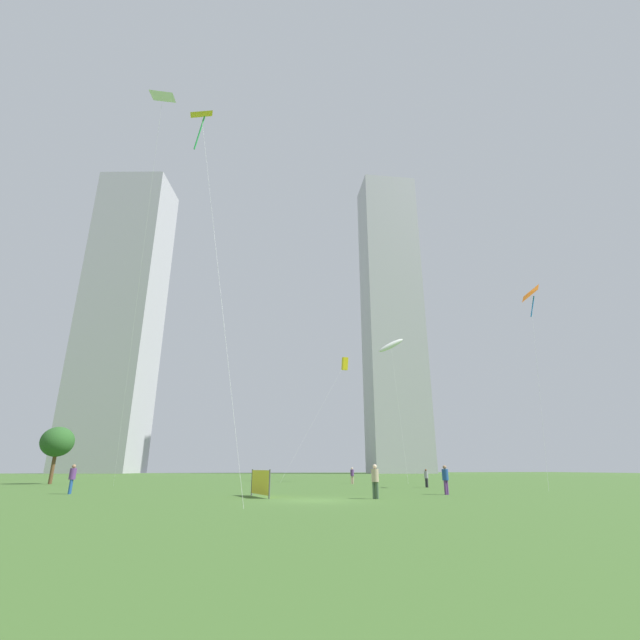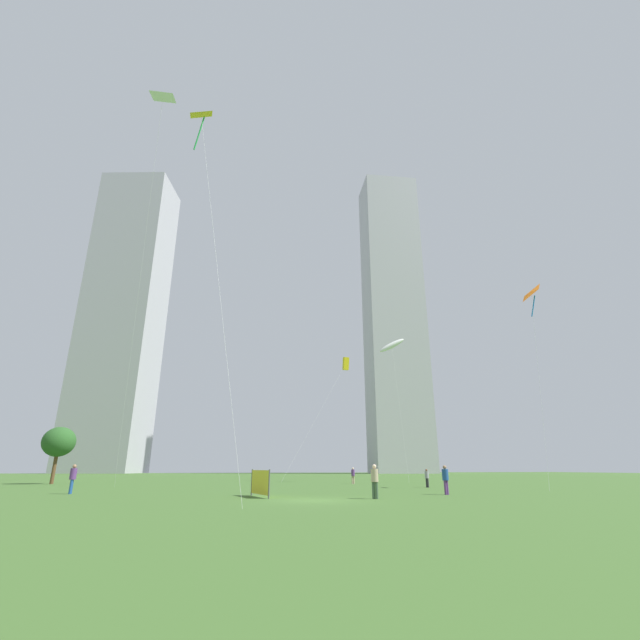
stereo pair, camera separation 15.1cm
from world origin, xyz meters
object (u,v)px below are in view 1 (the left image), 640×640
at_px(kite_flying_4, 391,346).
at_px(distant_highrise_0, 392,315).
at_px(person_standing_2, 445,478).
at_px(distant_highrise_1, 122,315).
at_px(park_tree_1, 57,442).
at_px(person_standing_1, 375,479).
at_px(person_standing_3, 426,477).
at_px(person_standing_4, 72,477).
at_px(kite_flying_2, 530,295).
at_px(kite_flying_3, 162,99).
at_px(person_standing_0, 352,474).
at_px(kite_flying_0, 345,364).
at_px(kite_flying_1, 201,117).
at_px(event_banner, 260,482).

distance_m(kite_flying_4, distant_highrise_0, 96.96).
relative_size(person_standing_2, distant_highrise_1, 0.02).
height_order(park_tree_1, distant_highrise_0, distant_highrise_0).
distance_m(person_standing_1, person_standing_3, 16.23).
height_order(person_standing_4, kite_flying_2, kite_flying_2).
bearing_deg(kite_flying_3, distant_highrise_1, 99.85).
bearing_deg(person_standing_0, kite_flying_0, -104.05).
height_order(kite_flying_3, park_tree_1, kite_flying_3).
xyz_separation_m(person_standing_4, kite_flying_1, (5.98, -7.08, 24.60)).
distance_m(person_standing_0, distant_highrise_1, 135.44).
xyz_separation_m(kite_flying_0, kite_flying_3, (-24.43, -21.61, 18.11)).
relative_size(park_tree_1, distant_highrise_0, 0.06).
bearing_deg(person_standing_0, kite_flying_1, 49.27).
bearing_deg(distant_highrise_1, kite_flying_3, -63.68).
xyz_separation_m(person_standing_3, park_tree_1, (-34.00, 18.42, 3.39)).
height_order(person_standing_0, person_standing_2, person_standing_2).
distance_m(person_standing_3, kite_flying_1, 34.24).
relative_size(person_standing_0, distant_highrise_0, 0.02).
relative_size(person_standing_0, person_standing_3, 1.08).
xyz_separation_m(kite_flying_2, kite_flying_3, (-33.82, 3.29, 16.55)).
bearing_deg(person_standing_2, person_standing_1, -179.29).
height_order(person_standing_4, kite_flying_3, kite_flying_3).
relative_size(person_standing_3, park_tree_1, 0.26).
distance_m(distant_highrise_0, distant_highrise_1, 96.37).
bearing_deg(kite_flying_3, person_standing_4, -179.48).
relative_size(park_tree_1, distant_highrise_1, 0.05).
bearing_deg(person_standing_2, kite_flying_1, 157.16).
height_order(person_standing_0, kite_flying_3, kite_flying_3).
bearing_deg(person_standing_3, distant_highrise_0, 134.36).
relative_size(kite_flying_4, distant_highrise_0, 0.17).
bearing_deg(person_standing_1, person_standing_2, -118.18).
relative_size(kite_flying_3, distant_highrise_0, 0.33).
distance_m(kite_flying_0, event_banner, 34.96).
height_order(person_standing_0, event_banner, person_standing_0).
relative_size(distant_highrise_0, event_banner, 29.80).
relative_size(kite_flying_3, event_banner, 9.76).
relative_size(kite_flying_3, kite_flying_4, 1.90).
bearing_deg(distant_highrise_0, kite_flying_2, -100.44).
bearing_deg(person_standing_1, person_standing_3, -89.19).
bearing_deg(person_standing_3, park_tree_1, -139.64).
xyz_separation_m(person_standing_1, distant_highrise_1, (-37.66, 139.36, 52.95)).
xyz_separation_m(person_standing_4, park_tree_1, (-6.58, 21.29, 3.22)).
bearing_deg(person_standing_3, kite_flying_3, -104.75).
distance_m(person_standing_2, kite_flying_0, 32.42).
relative_size(person_standing_2, kite_flying_3, 0.05).
height_order(kite_flying_3, kite_flying_4, kite_flying_3).
distance_m(kite_flying_3, kite_flying_4, 37.52).
bearing_deg(person_standing_2, person_standing_4, 140.50).
height_order(kite_flying_4, distant_highrise_0, distant_highrise_0).
distance_m(person_standing_2, kite_flying_3, 39.11).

